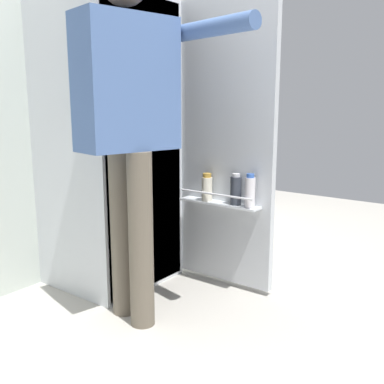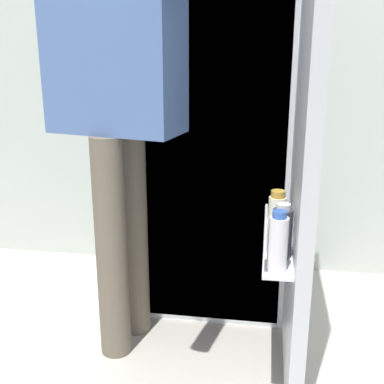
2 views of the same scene
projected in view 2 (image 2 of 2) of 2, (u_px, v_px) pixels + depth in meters
The scene contains 4 objects.
ground_plane at pixel (199, 356), 1.94m from camera, with size 6.45×6.45×0.00m, color #B7B2A8.
kitchen_wall at pixel (226, 26), 2.43m from camera, with size 4.40×0.10×2.51m, color beige.
refrigerator at pixel (221, 124), 2.17m from camera, with size 0.70×1.23×1.67m.
person at pixel (118, 79), 1.74m from camera, with size 0.59×0.85×1.74m.
Camera 2 is at (0.23, -1.65, 1.19)m, focal length 46.20 mm.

